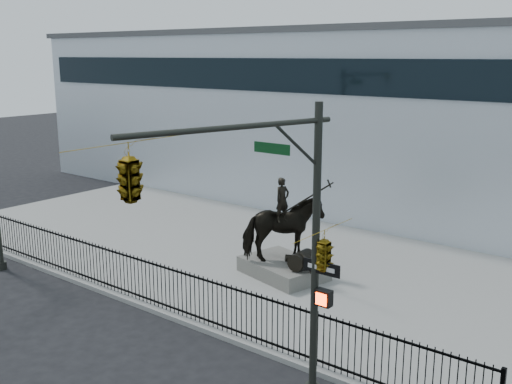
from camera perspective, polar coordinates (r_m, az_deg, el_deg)
The scene contains 7 objects.
ground at distance 19.30m, azimuth -13.11°, elevation -11.81°, with size 120.00×120.00×0.00m, color black.
plaza at distance 23.89m, azimuth 0.08°, elevation -6.34°, with size 30.00×12.00×0.15m, color gray.
building at distance 33.93m, azimuth 13.83°, elevation 6.73°, with size 44.00×14.00×9.00m, color silver.
picket_fence at distance 19.68m, azimuth -10.39°, elevation -8.32°, with size 22.10×0.10×1.50m.
statue_plinth at distance 21.84m, azimuth 2.62°, elevation -7.27°, with size 2.96×2.03×0.55m, color #5A5752.
equestrian_statue at distance 21.34m, azimuth 2.76°, elevation -3.68°, with size 3.69×2.75×3.21m.
traffic_signal_right at distance 11.90m, azimuth -2.08°, elevation -2.28°, with size 2.17×6.86×7.00m.
Camera 1 is at (13.88, -10.77, 7.98)m, focal length 42.00 mm.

